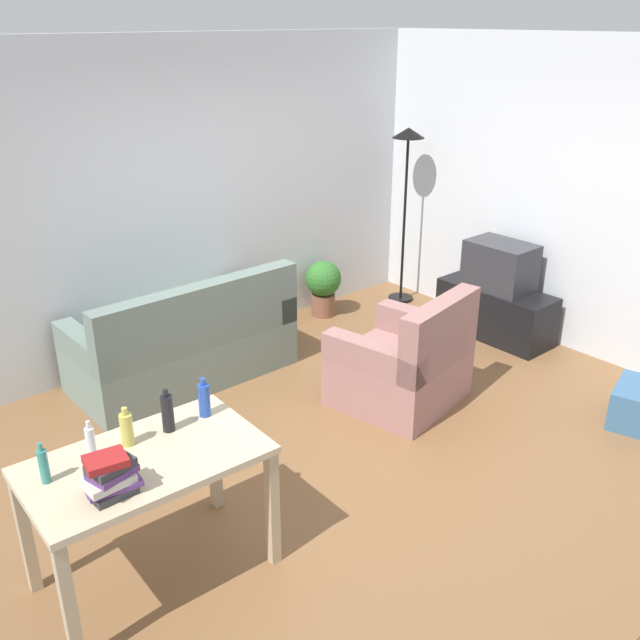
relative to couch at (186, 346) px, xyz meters
The scene contains 17 objects.
ground_plane 1.67m from the couch, 74.88° to the right, with size 5.20×4.40×0.02m, color brown.
wall_rear 1.28m from the couch, 55.00° to the left, with size 5.20×0.10×2.70m, color silver.
wall_right 3.58m from the couch, 27.66° to the right, with size 0.10×4.40×2.70m, color silver.
couch is the anchor object (origin of this frame).
tv_stand 2.91m from the couch, 22.85° to the right, with size 0.44×1.10×0.48m.
tv 2.94m from the couch, 22.82° to the right, with size 0.41×0.60×0.44m.
torchiere_lamp 2.90m from the couch, ahead, with size 0.32×0.32×1.81m.
desk 2.29m from the couch, 125.04° to the right, with size 1.23×0.75×0.76m.
potted_plant 1.80m from the couch, 10.00° to the left, with size 0.36×0.36×0.57m.
armchair 1.81m from the couch, 52.44° to the right, with size 1.04×1.00×0.92m.
storage_box 3.56m from the couch, 51.80° to the right, with size 0.48×0.34×0.30m, color #386084.
bottle_tall 2.53m from the couch, 135.36° to the right, with size 0.05×0.05×0.22m.
bottle_clear 2.34m from the couch, 131.50° to the right, with size 0.05×0.05×0.22m.
bottle_squat 2.21m from the couch, 127.71° to the right, with size 0.07×0.07×0.22m.
bottle_dark 2.10m from the couch, 122.24° to the right, with size 0.07×0.07×0.25m.
bottle_blue 1.98m from the couch, 116.42° to the right, with size 0.07×0.07×0.23m.
book_stack 2.62m from the couch, 127.48° to the right, with size 0.27×0.22×0.22m.
Camera 1 is at (-3.00, -3.12, 2.82)m, focal length 39.50 mm.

